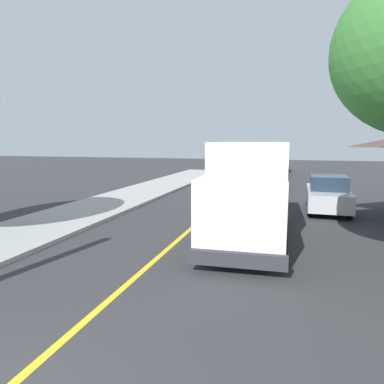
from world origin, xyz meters
name	(u,v)px	position (x,y,z in m)	size (l,w,h in m)	color
centre_line_yellow	(193,227)	(0.00, 10.00, 0.00)	(0.16, 56.00, 0.01)	gold
box_truck	(249,185)	(2.14, 9.54, 1.77)	(2.73, 7.28, 3.20)	silver
parked_car_near	(258,189)	(1.89, 15.68, 0.79)	(1.88, 4.43, 1.67)	#B7B7BC
parked_car_mid	(267,176)	(1.92, 22.51, 0.79)	(1.99, 4.47, 1.67)	maroon
parked_car_far	(275,168)	(2.17, 29.75, 0.79)	(1.98, 4.47, 1.67)	#4C564C
parked_car_furthest	(280,164)	(2.43, 35.31, 0.79)	(1.94, 4.46, 1.67)	#2D4793
parked_van_across	(328,194)	(5.20, 14.63, 0.79)	(1.91, 4.44, 1.67)	#B7B7BC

